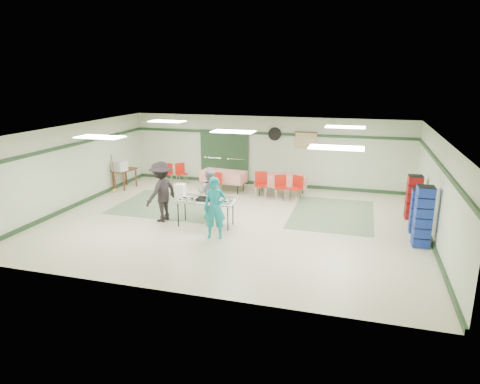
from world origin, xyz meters
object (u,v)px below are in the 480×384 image
(chair_loose_a, at_px, (181,172))
(chair_loose_b, at_px, (167,172))
(dining_table_b, at_px, (224,176))
(chair_d, at_px, (216,181))
(crate_stack_red, at_px, (414,197))
(crate_stack_blue_b, at_px, (418,211))
(serving_table, at_px, (205,202))
(volunteer_grey, at_px, (210,194))
(chair_b, at_px, (261,182))
(dining_table_a, at_px, (281,180))
(volunteer_teal, at_px, (215,208))
(office_printer, at_px, (120,166))
(crate_stack_blue_a, at_px, (423,217))
(chair_c, at_px, (296,186))
(broom, at_px, (114,173))
(volunteer_dark, at_px, (161,192))
(printer_table, at_px, (124,172))
(chair_a, at_px, (281,185))

(chair_loose_a, xyz_separation_m, chair_loose_b, (-0.51, -0.18, -0.00))
(dining_table_b, bearing_deg, chair_d, -93.60)
(crate_stack_red, relative_size, crate_stack_blue_b, 1.10)
(serving_table, relative_size, chair_loose_a, 2.05)
(volunteer_grey, xyz_separation_m, chair_b, (0.98, 2.57, -0.19))
(chair_d, bearing_deg, dining_table_a, 32.64)
(dining_table_b, bearing_deg, volunteer_teal, -67.85)
(office_printer, bearing_deg, crate_stack_red, 11.79)
(crate_stack_blue_a, bearing_deg, chair_c, 139.17)
(broom, bearing_deg, volunteer_dark, -30.78)
(volunteer_teal, distance_m, volunteer_dark, 2.18)
(crate_stack_blue_a, relative_size, crate_stack_red, 1.17)
(dining_table_a, bearing_deg, dining_table_b, 176.96)
(volunteer_grey, bearing_deg, office_printer, -26.82)
(broom, bearing_deg, volunteer_teal, -25.89)
(volunteer_teal, xyz_separation_m, dining_table_b, (-1.30, 4.65, -0.26))
(crate_stack_blue_b, bearing_deg, chair_loose_b, 161.52)
(volunteer_dark, bearing_deg, printer_table, -118.54)
(dining_table_a, distance_m, chair_c, 0.86)
(chair_d, bearing_deg, chair_c, 18.69)
(volunteer_grey, distance_m, volunteer_dark, 1.44)
(printer_table, bearing_deg, dining_table_b, 17.01)
(chair_loose_a, relative_size, crate_stack_blue_a, 0.53)
(serving_table, distance_m, chair_a, 3.62)
(volunteer_grey, relative_size, crate_stack_blue_a, 0.97)
(volunteer_grey, height_order, broom, volunteer_grey)
(volunteer_grey, distance_m, dining_table_a, 3.52)
(chair_d, bearing_deg, volunteer_dark, -81.92)
(dining_table_a, distance_m, crate_stack_blue_a, 5.73)
(volunteer_grey, height_order, chair_loose_b, volunteer_grey)
(chair_b, bearing_deg, chair_d, 170.28)
(volunteer_dark, xyz_separation_m, crate_stack_blue_b, (7.22, 1.04, -0.28))
(chair_b, xyz_separation_m, chair_d, (-1.67, -0.02, -0.08))
(volunteer_teal, distance_m, volunteer_grey, 1.68)
(dining_table_b, height_order, printer_table, dining_table_b)
(chair_loose_b, bearing_deg, dining_table_b, 7.17)
(chair_d, bearing_deg, crate_stack_blue_b, 0.69)
(chair_c, relative_size, crate_stack_red, 0.65)
(volunteer_teal, relative_size, crate_stack_red, 1.23)
(chair_loose_b, height_order, crate_stack_blue_a, crate_stack_blue_a)
(chair_d, relative_size, crate_stack_blue_b, 0.66)
(chair_a, bearing_deg, office_printer, 166.53)
(crate_stack_red, relative_size, broom, 0.96)
(volunteer_dark, relative_size, chair_d, 2.21)
(chair_c, relative_size, chair_loose_b, 1.04)
(chair_c, relative_size, crate_stack_blue_a, 0.56)
(printer_table, bearing_deg, volunteer_teal, -31.32)
(crate_stack_blue_a, relative_size, crate_stack_blue_b, 1.29)
(chair_c, xyz_separation_m, office_printer, (-6.61, -0.42, 0.39))
(volunteer_teal, bearing_deg, chair_d, 96.67)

